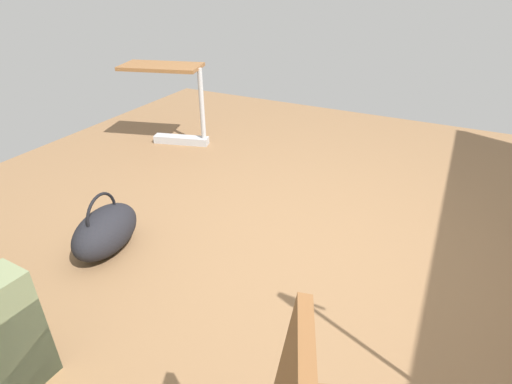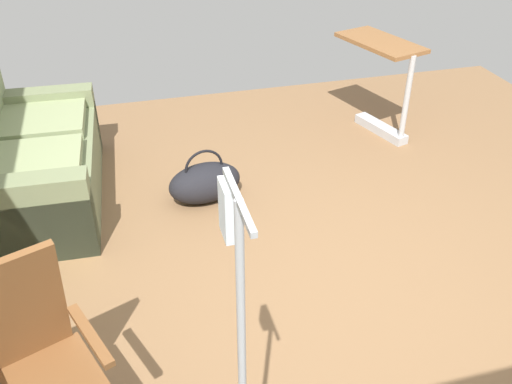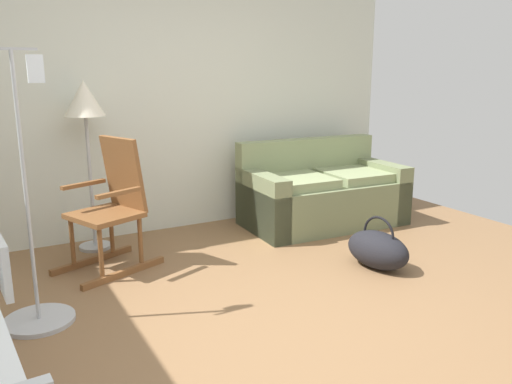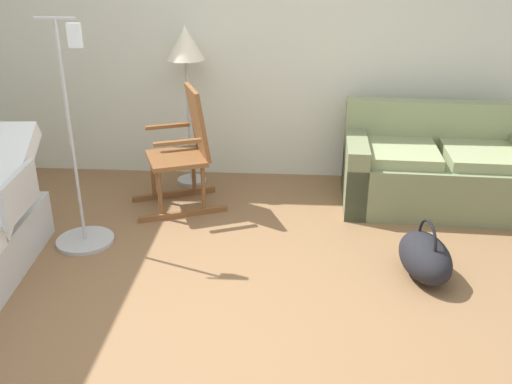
# 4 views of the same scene
# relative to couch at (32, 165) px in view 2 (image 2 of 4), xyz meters

# --- Properties ---
(ground_plane) EXTENTS (6.51, 6.51, 0.00)m
(ground_plane) POSITION_rel_couch_xyz_m (-1.59, -1.70, -0.31)
(ground_plane) COLOR olive
(couch) EXTENTS (1.63, 0.92, 0.85)m
(couch) POSITION_rel_couch_xyz_m (0.00, 0.00, 0.00)
(couch) COLOR #737D57
(couch) RESTS_ON ground
(rocking_chair) EXTENTS (0.88, 0.72, 1.05)m
(rocking_chair) POSITION_rel_couch_xyz_m (-2.18, -0.18, 0.20)
(rocking_chair) COLOR brown
(rocking_chair) RESTS_ON ground
(overbed_table) EXTENTS (0.88, 0.61, 0.84)m
(overbed_table) POSITION_rel_couch_xyz_m (0.41, -3.00, 0.23)
(overbed_table) COLOR #B2B5BA
(overbed_table) RESTS_ON ground
(duffel_bag) EXTENTS (0.41, 0.61, 0.43)m
(duffel_bag) POSITION_rel_couch_xyz_m (-0.33, -1.23, -0.15)
(duffel_bag) COLOR black
(duffel_bag) RESTS_ON ground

